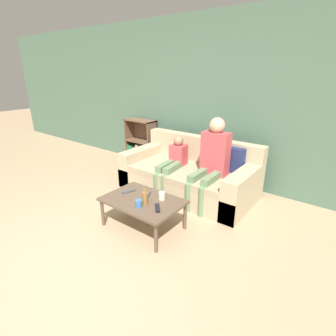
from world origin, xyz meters
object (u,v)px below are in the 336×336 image
Objects in this scene: person_child at (173,162)px; tv_remote_0 at (147,195)px; couch at (189,175)px; cup_near at (139,204)px; person_adult at (212,157)px; tv_remote_1 at (129,191)px; bookshelf at (141,147)px; coffee_table at (143,202)px; tv_remote_2 at (157,208)px; bottle at (145,198)px; cup_far at (162,196)px.

person_child is 0.95m from tv_remote_0.
couch reaches higher than cup_near.
person_adult is 0.65m from person_child.
tv_remote_1 is at bearing 166.96° from tv_remote_0.
bookshelf is 2.33m from coffee_table.
tv_remote_2 is at bearing 26.49° from cup_near.
coffee_table is 5.79× the size of tv_remote_2.
person_child reaches higher than bottle.
couch is 0.59m from person_adult.
tv_remote_2 is 0.85× the size of bottle.
cup_near is at bearing -81.75° from couch.
tv_remote_2 is (0.10, -0.20, -0.04)m from cup_far.
person_child is at bearing -28.56° from bookshelf.
person_child is at bearing 119.03° from cup_far.
tv_remote_1 is 1.12× the size of tv_remote_2.
bottle is at bearing 138.94° from tv_remote_2.
bottle reaches higher than tv_remote_1.
cup_near is at bearing -106.78° from cup_far.
cup_near is (0.09, -0.16, 0.08)m from coffee_table.
coffee_table is 5.26× the size of tv_remote_0.
person_adult reaches higher than tv_remote_0.
tv_remote_0 is 1.10× the size of tv_remote_2.
cup_far is 0.52× the size of tv_remote_1.
coffee_table is at bearing 124.61° from tv_remote_2.
person_adult is 1.22m from tv_remote_1.
bookshelf reaches higher than cup_near.
tv_remote_2 is (-0.03, -1.14, -0.29)m from person_adult.
person_child is 0.96m from tv_remote_1.
bookshelf is at bearing 138.53° from cup_far.
tv_remote_2 is at bearing -63.73° from cup_far.
person_child reaches higher than couch.
cup_far is at bearing 73.22° from cup_near.
coffee_table is at bearing 145.75° from bottle.
tv_remote_0 is 0.93× the size of bottle.
bottle is at bearing -75.30° from person_child.
bookshelf is 2.37m from cup_far.
tv_remote_0 is (-0.19, -0.04, -0.04)m from cup_far.
tv_remote_0 is (-0.10, 0.26, -0.03)m from cup_near.
cup_far is (1.77, -1.57, 0.08)m from bookshelf.
tv_remote_0 is at bearing 101.09° from coffee_table.
coffee_table is 10.70× the size of cup_near.
person_adult is 1.18m from tv_remote_2.
person_child is at bearing -173.66° from person_adult.
tv_remote_0 reaches higher than coffee_table.
bookshelf reaches higher than tv_remote_2.
couch is 10.65× the size of bottle.
cup_near is at bearing -101.32° from person_adult.
person_adult is at bearing 81.93° from cup_far.
cup_near reaches higher than tv_remote_2.
person_adult is at bearing 45.95° from tv_remote_2.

